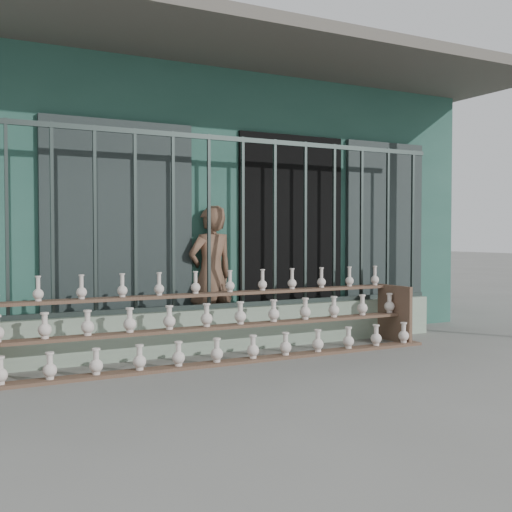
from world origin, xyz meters
name	(u,v)px	position (x,y,z in m)	size (l,w,h in m)	color
ground	(309,372)	(0.00, 0.00, 0.00)	(60.00, 60.00, 0.00)	slate
workshop_building	(152,207)	(0.00, 4.23, 1.62)	(7.40, 6.60, 3.21)	#285649
parapet_wall	(243,328)	(0.00, 1.30, 0.23)	(5.00, 0.20, 0.45)	#93AA92
security_fence	(243,222)	(0.00, 1.30, 1.35)	(5.00, 0.04, 1.80)	#283330
shelf_rack	(224,322)	(-0.41, 0.89, 0.36)	(4.50, 0.68, 0.85)	brown
elderly_woman	(211,275)	(-0.19, 1.70, 0.77)	(0.56, 0.37, 1.53)	brown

